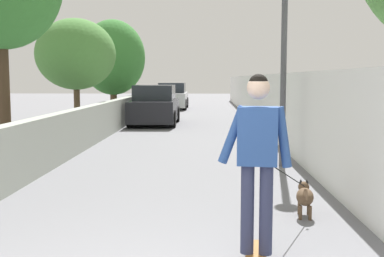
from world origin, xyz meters
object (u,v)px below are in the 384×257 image
object	(u,v)px
tree_left_near	(113,58)
skateboard	(256,255)
lamp_post	(285,20)
person_skateboarder	(257,149)
tree_left_distant	(76,54)
dog	(305,196)
car_far	(172,97)
car_near	(155,106)

from	to	relation	value
tree_left_near	skateboard	distance (m)	18.38
lamp_post	person_skateboarder	distance (m)	5.58
tree_left_near	tree_left_distant	size ratio (longest dim) A/B	1.18
skateboard	dog	bearing A→B (deg)	-26.72
dog	car_far	bearing A→B (deg)	8.47
skateboard	dog	distance (m)	1.77
tree_left_distant	person_skateboarder	xyz separation A→B (m)	(-11.53, -4.90, -1.48)
skateboard	car_far	world-z (taller)	car_far
skateboard	car_near	distance (m)	14.29
dog	car_far	size ratio (longest dim) A/B	0.46
tree_left_distant	car_near	size ratio (longest dim) A/B	1.00
person_skateboarder	skateboard	bearing A→B (deg)	-33.69
car_near	person_skateboarder	bearing A→B (deg)	-169.85
tree_left_distant	car_far	distance (m)	12.61
lamp_post	dog	bearing A→B (deg)	175.69
car_near	dog	bearing A→B (deg)	-165.16
tree_left_distant	skateboard	world-z (taller)	tree_left_distant
skateboard	tree_left_distant	bearing A→B (deg)	23.02
tree_left_near	person_skateboarder	size ratio (longest dim) A/B	2.56
tree_left_near	skateboard	bearing A→B (deg)	-164.64
person_skateboarder	tree_left_distant	bearing A→B (deg)	23.02
tree_left_distant	skateboard	xyz separation A→B (m)	(-11.53, -4.90, -2.53)
skateboard	car_far	distance (m)	23.92
tree_left_distant	dog	xyz separation A→B (m)	(-9.96, -5.69, -2.33)
tree_left_distant	car_near	distance (m)	3.95
tree_left_distant	dog	world-z (taller)	tree_left_distant
lamp_post	tree_left_distant	bearing A→B (deg)	43.08
tree_left_near	lamp_post	world-z (taller)	tree_left_near
person_skateboarder	car_near	xyz separation A→B (m)	(14.05, 2.52, -0.40)
tree_left_distant	skateboard	size ratio (longest dim) A/B	4.64
tree_left_near	person_skateboarder	xyz separation A→B (m)	(-17.53, -4.82, -1.64)
dog	lamp_post	bearing A→B (deg)	-4.31
tree_left_distant	skateboard	distance (m)	12.79
tree_left_near	dog	size ratio (longest dim) A/B	2.39
person_skateboarder	dog	bearing A→B (deg)	-26.72
lamp_post	skateboard	xyz separation A→B (m)	(-5.16, 1.06, -2.89)
skateboard	car_near	size ratio (longest dim) A/B	0.21
tree_left_near	lamp_post	bearing A→B (deg)	-154.59
tree_left_near	car_near	size ratio (longest dim) A/B	1.18
skateboard	car_far	size ratio (longest dim) A/B	0.20
skateboard	person_skateboarder	xyz separation A→B (m)	(-0.00, 0.00, 1.05)
skateboard	car_near	bearing A→B (deg)	10.15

